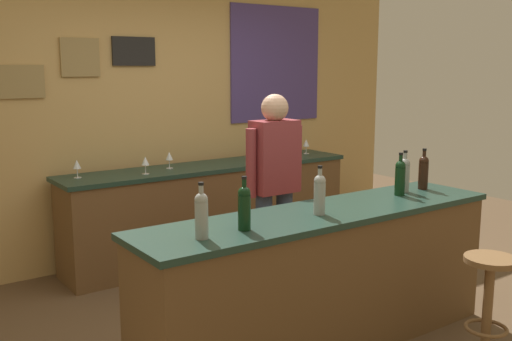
# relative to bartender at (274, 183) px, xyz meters

# --- Properties ---
(ground_plane) EXTENTS (10.00, 10.00, 0.00)m
(ground_plane) POSITION_rel_bartender_xyz_m (-0.25, -0.45, -0.94)
(ground_plane) COLOR brown
(back_wall) EXTENTS (6.00, 0.09, 2.80)m
(back_wall) POSITION_rel_bartender_xyz_m (-0.23, 1.58, 0.48)
(back_wall) COLOR tan
(back_wall) RESTS_ON ground_plane
(bar_counter) EXTENTS (2.59, 0.60, 0.92)m
(bar_counter) POSITION_rel_bartender_xyz_m (-0.25, -0.85, -0.47)
(bar_counter) COLOR brown
(bar_counter) RESTS_ON ground_plane
(side_counter) EXTENTS (2.93, 0.56, 0.90)m
(side_counter) POSITION_rel_bartender_xyz_m (0.15, 1.20, -0.48)
(side_counter) COLOR brown
(side_counter) RESTS_ON ground_plane
(bartender) EXTENTS (0.52, 0.21, 1.62)m
(bartender) POSITION_rel_bartender_xyz_m (0.00, 0.00, 0.00)
(bartender) COLOR #384766
(bartender) RESTS_ON ground_plane
(bar_stool) EXTENTS (0.32, 0.32, 0.68)m
(bar_stool) POSITION_rel_bartender_xyz_m (0.45, -1.59, -0.48)
(bar_stool) COLOR brown
(bar_stool) RESTS_ON ground_plane
(wine_bottle_a) EXTENTS (0.07, 0.07, 0.31)m
(wine_bottle_a) POSITION_rel_bartender_xyz_m (-1.19, -0.93, 0.12)
(wine_bottle_a) COLOR #999E99
(wine_bottle_a) RESTS_ON bar_counter
(wine_bottle_b) EXTENTS (0.07, 0.07, 0.31)m
(wine_bottle_b) POSITION_rel_bartender_xyz_m (-0.91, -0.93, 0.12)
(wine_bottle_b) COLOR black
(wine_bottle_b) RESTS_ON bar_counter
(wine_bottle_c) EXTENTS (0.07, 0.07, 0.31)m
(wine_bottle_c) POSITION_rel_bartender_xyz_m (-0.34, -0.90, 0.12)
(wine_bottle_c) COLOR #999E99
(wine_bottle_c) RESTS_ON bar_counter
(wine_bottle_d) EXTENTS (0.07, 0.07, 0.31)m
(wine_bottle_d) POSITION_rel_bartender_xyz_m (0.50, -0.82, 0.12)
(wine_bottle_d) COLOR black
(wine_bottle_d) RESTS_ON bar_counter
(wine_bottle_e) EXTENTS (0.07, 0.07, 0.31)m
(wine_bottle_e) POSITION_rel_bartender_xyz_m (0.61, -0.76, 0.12)
(wine_bottle_e) COLOR #999E99
(wine_bottle_e) RESTS_ON bar_counter
(wine_bottle_f) EXTENTS (0.07, 0.07, 0.31)m
(wine_bottle_f) POSITION_rel_bartender_xyz_m (0.81, -0.77, 0.12)
(wine_bottle_f) COLOR black
(wine_bottle_f) RESTS_ON bar_counter
(wine_glass_a) EXTENTS (0.07, 0.07, 0.16)m
(wine_glass_a) POSITION_rel_bartender_xyz_m (-1.12, 1.27, 0.07)
(wine_glass_a) COLOR silver
(wine_glass_a) RESTS_ON side_counter
(wine_glass_b) EXTENTS (0.07, 0.07, 0.16)m
(wine_glass_b) POSITION_rel_bartender_xyz_m (-0.57, 1.10, 0.07)
(wine_glass_b) COLOR silver
(wine_glass_b) RESTS_ON side_counter
(wine_glass_c) EXTENTS (0.07, 0.07, 0.16)m
(wine_glass_c) POSITION_rel_bartender_xyz_m (-0.27, 1.24, 0.07)
(wine_glass_c) COLOR silver
(wine_glass_c) RESTS_ON side_counter
(wine_glass_d) EXTENTS (0.07, 0.07, 0.16)m
(wine_glass_d) POSITION_rel_bartender_xyz_m (1.36, 1.23, 0.07)
(wine_glass_d) COLOR silver
(wine_glass_d) RESTS_ON side_counter
(coffee_mug) EXTENTS (0.12, 0.08, 0.09)m
(coffee_mug) POSITION_rel_bartender_xyz_m (0.81, 1.23, 0.01)
(coffee_mug) COLOR #B2332D
(coffee_mug) RESTS_ON side_counter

